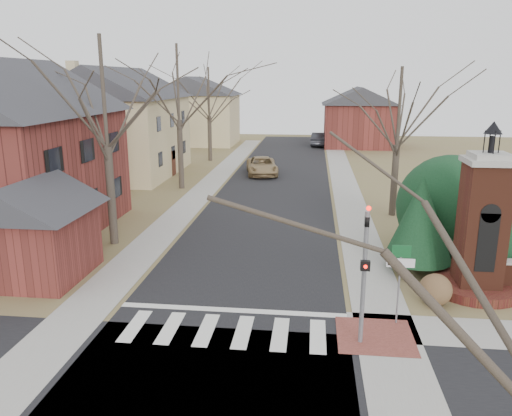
# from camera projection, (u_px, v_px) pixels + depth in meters

# --- Properties ---
(ground) EXTENTS (120.00, 120.00, 0.00)m
(ground) POSITION_uv_depth(u_px,v_px,m) (220.00, 344.00, 15.36)
(ground) COLOR olive
(ground) RESTS_ON ground
(main_street) EXTENTS (8.00, 70.00, 0.01)m
(main_street) POSITION_uv_depth(u_px,v_px,m) (275.00, 190.00, 36.51)
(main_street) COLOR black
(main_street) RESTS_ON ground
(cross_street) EXTENTS (120.00, 8.00, 0.01)m
(cross_street) POSITION_uv_depth(u_px,v_px,m) (198.00, 405.00, 12.47)
(cross_street) COLOR black
(cross_street) RESTS_ON ground
(crosswalk_zone) EXTENTS (8.00, 2.20, 0.02)m
(crosswalk_zone) POSITION_uv_depth(u_px,v_px,m) (225.00, 331.00, 16.12)
(crosswalk_zone) COLOR silver
(crosswalk_zone) RESTS_ON ground
(stop_bar) EXTENTS (8.00, 0.35, 0.02)m
(stop_bar) POSITION_uv_depth(u_px,v_px,m) (232.00, 310.00, 17.57)
(stop_bar) COLOR silver
(stop_bar) RESTS_ON ground
(sidewalk_right_main) EXTENTS (2.00, 60.00, 0.02)m
(sidewalk_right_main) POSITION_uv_depth(u_px,v_px,m) (347.00, 192.00, 35.94)
(sidewalk_right_main) COLOR gray
(sidewalk_right_main) RESTS_ON ground
(sidewalk_left) EXTENTS (2.00, 60.00, 0.02)m
(sidewalk_left) POSITION_uv_depth(u_px,v_px,m) (205.00, 188.00, 37.08)
(sidewalk_left) COLOR gray
(sidewalk_left) RESTS_ON ground
(curb_apron) EXTENTS (2.40, 2.40, 0.02)m
(curb_apron) POSITION_uv_depth(u_px,v_px,m) (375.00, 336.00, 15.79)
(curb_apron) COLOR brown
(curb_apron) RESTS_ON ground
(traffic_signal_pole) EXTENTS (0.28, 0.41, 4.50)m
(traffic_signal_pole) POSITION_uv_depth(u_px,v_px,m) (365.00, 264.00, 14.78)
(traffic_signal_pole) COLOR slate
(traffic_signal_pole) RESTS_ON ground
(sign_post) EXTENTS (0.90, 0.07, 2.75)m
(sign_post) POSITION_uv_depth(u_px,v_px,m) (400.00, 269.00, 16.16)
(sign_post) COLOR slate
(sign_post) RESTS_ON ground
(brick_gate_monument) EXTENTS (3.20, 3.20, 6.47)m
(brick_gate_monument) POSITION_uv_depth(u_px,v_px,m) (481.00, 238.00, 18.62)
(brick_gate_monument) COLOR #572819
(brick_gate_monument) RESTS_ON ground
(house_brick_left) EXTENTS (9.80, 11.80, 9.42)m
(house_brick_left) POSITION_uv_depth(u_px,v_px,m) (2.00, 145.00, 25.23)
(house_brick_left) COLOR maroon
(house_brick_left) RESTS_ON ground
(house_stucco_left) EXTENTS (9.80, 12.80, 9.28)m
(house_stucco_left) POSITION_uv_depth(u_px,v_px,m) (119.00, 120.00, 41.65)
(house_stucco_left) COLOR tan
(house_stucco_left) RESTS_ON ground
(garage_left) EXTENTS (4.80, 4.80, 4.29)m
(garage_left) POSITION_uv_depth(u_px,v_px,m) (31.00, 224.00, 20.05)
(garage_left) COLOR maroon
(garage_left) RESTS_ON ground
(house_distant_left) EXTENTS (10.80, 8.80, 8.53)m
(house_distant_left) POSITION_uv_depth(u_px,v_px,m) (195.00, 109.00, 61.77)
(house_distant_left) COLOR tan
(house_distant_left) RESTS_ON ground
(house_distant_right) EXTENTS (8.80, 8.80, 7.30)m
(house_distant_right) POSITION_uv_depth(u_px,v_px,m) (359.00, 116.00, 59.71)
(house_distant_right) COLOR maroon
(house_distant_right) RESTS_ON ground
(evergreen_near) EXTENTS (2.80, 2.80, 4.10)m
(evergreen_near) POSITION_uv_depth(u_px,v_px,m) (420.00, 218.00, 20.72)
(evergreen_near) COLOR #473D33
(evergreen_near) RESTS_ON ground
(evergreen_mid) EXTENTS (3.40, 3.40, 4.70)m
(evergreen_mid) POSITION_uv_depth(u_px,v_px,m) (494.00, 206.00, 21.43)
(evergreen_mid) COLOR #473D33
(evergreen_mid) RESTS_ON ground
(evergreen_mass) EXTENTS (4.80, 4.80, 4.80)m
(evergreen_mass) POSITION_uv_depth(u_px,v_px,m) (450.00, 203.00, 22.90)
(evergreen_mass) COLOR #11331A
(evergreen_mass) RESTS_ON ground
(bare_tree_0) EXTENTS (8.05, 8.05, 11.15)m
(bare_tree_0) POSITION_uv_depth(u_px,v_px,m) (103.00, 84.00, 22.85)
(bare_tree_0) COLOR #473D33
(bare_tree_0) RESTS_ON ground
(bare_tree_1) EXTENTS (8.40, 8.40, 11.64)m
(bare_tree_1) POSITION_uv_depth(u_px,v_px,m) (178.00, 77.00, 35.27)
(bare_tree_1) COLOR #473D33
(bare_tree_1) RESTS_ON ground
(bare_tree_2) EXTENTS (7.35, 7.35, 10.19)m
(bare_tree_2) POSITION_uv_depth(u_px,v_px,m) (209.00, 88.00, 48.08)
(bare_tree_2) COLOR #473D33
(bare_tree_2) RESTS_ON ground
(bare_tree_3) EXTENTS (7.00, 7.00, 9.70)m
(bare_tree_3) POSITION_uv_depth(u_px,v_px,m) (400.00, 101.00, 28.24)
(bare_tree_3) COLOR #473D33
(bare_tree_3) RESTS_ON ground
(pickup_truck) EXTENTS (3.31, 5.65, 1.48)m
(pickup_truck) POSITION_uv_depth(u_px,v_px,m) (262.00, 166.00, 42.38)
(pickup_truck) COLOR #9B8055
(pickup_truck) RESTS_ON ground
(distant_car) EXTENTS (2.09, 5.07, 1.63)m
(distant_car) POSITION_uv_depth(u_px,v_px,m) (319.00, 139.00, 60.55)
(distant_car) COLOR #2F3036
(distant_car) RESTS_ON ground
(dry_shrub_left) EXTENTS (1.16, 1.16, 1.16)m
(dry_shrub_left) POSITION_uv_depth(u_px,v_px,m) (435.00, 290.00, 17.88)
(dry_shrub_left) COLOR brown
(dry_shrub_left) RESTS_ON ground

